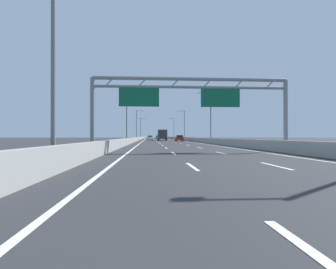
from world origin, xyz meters
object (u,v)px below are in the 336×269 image
(streetlamp_right_mid, at_px, (209,114))
(streetlamp_right_distant, at_px, (173,127))
(green_car, at_px, (158,137))
(red_car, at_px, (179,138))
(streetlamp_left_near, at_px, (59,40))
(sign_gantry, at_px, (189,95))
(streetlamp_left_mid, at_px, (128,113))
(streetlamp_left_distant, at_px, (141,127))
(orange_car, at_px, (165,137))
(white_car, at_px, (150,138))
(box_truck, at_px, (162,135))
(streetlamp_left_far, at_px, (137,123))
(streetlamp_right_far, at_px, (184,123))

(streetlamp_right_mid, relative_size, streetlamp_right_distant, 1.00)
(green_car, xyz_separation_m, red_car, (3.70, -52.75, 0.02))
(streetlamp_right_mid, bearing_deg, streetlamp_left_near, -111.28)
(sign_gantry, bearing_deg, streetlamp_left_near, -122.22)
(sign_gantry, distance_m, streetlamp_left_mid, 27.81)
(streetlamp_left_distant, bearing_deg, streetlamp_left_mid, -90.00)
(streetlamp_right_mid, bearing_deg, green_car, 95.95)
(orange_car, bearing_deg, white_car, -101.64)
(streetlamp_left_near, bearing_deg, sign_gantry, 57.78)
(streetlamp_left_distant, relative_size, white_car, 2.05)
(streetlamp_left_mid, height_order, box_truck, streetlamp_left_mid)
(streetlamp_left_far, relative_size, streetlamp_right_distant, 1.00)
(streetlamp_right_distant, relative_size, white_car, 2.05)
(sign_gantry, height_order, streetlamp_left_distant, streetlamp_left_distant)
(streetlamp_left_mid, relative_size, box_truck, 1.14)
(streetlamp_left_distant, bearing_deg, orange_car, 21.96)
(orange_car, distance_m, box_truck, 51.85)
(streetlamp_left_distant, height_order, box_truck, streetlamp_left_distant)
(sign_gantry, height_order, streetlamp_left_mid, streetlamp_left_mid)
(streetlamp_left_far, height_order, streetlamp_right_far, same)
(streetlamp_right_distant, bearing_deg, green_car, -140.61)
(sign_gantry, height_order, streetlamp_right_mid, streetlamp_right_mid)
(streetlamp_left_distant, xyz_separation_m, box_truck, (7.57, -47.17, -3.74))
(streetlamp_left_distant, xyz_separation_m, red_car, (11.26, -58.80, -4.63))
(streetlamp_left_near, height_order, streetlamp_right_mid, same)
(sign_gantry, xyz_separation_m, streetlamp_right_far, (7.68, 65.18, 0.56))
(streetlamp_right_mid, relative_size, streetlamp_right_far, 1.00)
(streetlamp_left_distant, bearing_deg, streetlamp_right_mid, -78.98)
(streetlamp_left_far, bearing_deg, box_truck, -49.41)
(streetlamp_left_mid, xyz_separation_m, orange_car, (11.26, 81.22, -4.65))
(green_car, height_order, orange_car, green_car)
(green_car, distance_m, orange_car, 11.21)
(green_car, distance_m, red_car, 52.88)
(streetlamp_left_mid, bearing_deg, streetlamp_left_near, -90.00)
(streetlamp_right_mid, bearing_deg, streetlamp_right_far, 90.00)
(green_car, height_order, red_car, red_car)
(white_car, xyz_separation_m, box_truck, (3.48, -16.87, 0.90))
(streetlamp_left_near, xyz_separation_m, green_car, (7.57, 108.97, -4.65))
(box_truck, bearing_deg, streetlamp_right_distant, 81.13)
(red_car, bearing_deg, streetlamp_left_distant, 100.84)
(streetlamp_left_near, relative_size, orange_car, 2.08)
(streetlamp_left_far, distance_m, streetlamp_right_far, 14.93)
(green_car, distance_m, white_car, 24.50)
(sign_gantry, bearing_deg, streetlamp_left_mid, 105.11)
(streetlamp_right_mid, xyz_separation_m, streetlamp_left_distant, (-14.93, 76.68, 0.00))
(sign_gantry, xyz_separation_m, streetlamp_left_far, (-7.25, 65.18, 0.56))
(green_car, bearing_deg, orange_car, 70.78)
(box_truck, bearing_deg, streetlamp_right_far, 50.17)
(streetlamp_left_far, xyz_separation_m, streetlamp_right_far, (14.93, 0.00, 0.00))
(streetlamp_right_far, height_order, green_car, streetlamp_right_far)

